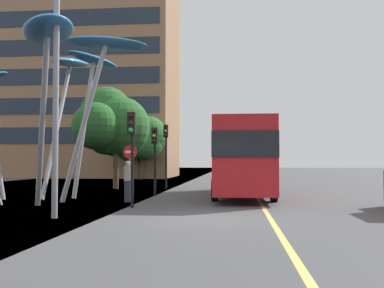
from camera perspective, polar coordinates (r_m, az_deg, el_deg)
ground at (r=13.68m, az=-1.10°, el=-9.49°), size 120.00×240.00×0.10m
red_bus at (r=22.43m, az=6.39°, el=-1.34°), size 2.77×10.96×3.71m
leaf_sculpture at (r=20.27m, az=-19.81°, el=10.14°), size 9.74×12.64×7.38m
traffic_light_kerb_near at (r=16.81m, az=-7.54°, el=0.70°), size 0.28×0.42×3.49m
traffic_light_kerb_far at (r=22.41m, az=-4.69°, el=-0.30°), size 0.28×0.42×3.35m
traffic_light_island_mid at (r=28.44m, az=-3.28°, el=0.18°), size 0.28×0.42×4.00m
street_lamp at (r=14.42m, az=-15.18°, el=10.29°), size 1.71×0.44×7.48m
tree_pavement_near at (r=29.64m, az=-10.33°, el=2.73°), size 4.66×5.23×6.61m
tree_pavement_far at (r=43.81m, az=-6.54°, el=0.61°), size 5.34×3.99×6.07m
pedestrian at (r=19.27m, az=-8.04°, el=-4.65°), size 0.34×0.34×1.72m
no_entry_sign at (r=19.82m, az=-7.75°, el=-2.43°), size 0.60×0.12×2.40m
backdrop_building at (r=53.85m, az=-12.93°, el=8.88°), size 19.70×11.39×24.04m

